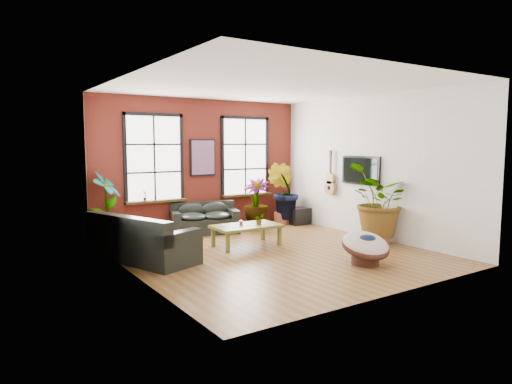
% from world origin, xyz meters
% --- Properties ---
extents(room, '(6.04, 6.54, 3.54)m').
position_xyz_m(room, '(0.00, 0.15, 1.75)').
color(room, brown).
rests_on(room, ground).
extents(sofa_back, '(1.88, 1.28, 0.79)m').
position_xyz_m(sofa_back, '(-0.19, 2.76, 0.36)').
color(sofa_back, black).
rests_on(sofa_back, ground).
extents(sofa_left, '(1.73, 2.55, 0.93)m').
position_xyz_m(sofa_left, '(-2.56, 0.90, 0.42)').
color(sofa_left, black).
rests_on(sofa_left, ground).
extents(coffee_table, '(1.54, 0.90, 0.58)m').
position_xyz_m(coffee_table, '(-0.11, 0.82, 0.43)').
color(coffee_table, brown).
rests_on(coffee_table, ground).
extents(papasan_chair, '(1.09, 1.10, 0.69)m').
position_xyz_m(papasan_chair, '(0.95, -1.78, 0.35)').
color(papasan_chair, '#3D1F15').
rests_on(papasan_chair, ground).
extents(poster, '(0.74, 0.06, 0.98)m').
position_xyz_m(poster, '(0.00, 3.18, 1.95)').
color(poster, black).
rests_on(poster, room).
extents(tv_wall_unit, '(0.13, 1.86, 1.20)m').
position_xyz_m(tv_wall_unit, '(2.93, 0.60, 1.54)').
color(tv_wall_unit, black).
rests_on(tv_wall_unit, room).
extents(media_box, '(0.59, 0.50, 0.48)m').
position_xyz_m(media_box, '(2.67, 2.40, 0.24)').
color(media_box, black).
rests_on(media_box, ground).
extents(pot_back_left, '(0.55, 0.55, 0.40)m').
position_xyz_m(pot_back_left, '(-2.63, 2.92, 0.20)').
color(pot_back_left, brown).
rests_on(pot_back_left, ground).
extents(pot_back_right, '(0.60, 0.60, 0.34)m').
position_xyz_m(pot_back_right, '(2.30, 2.70, 0.17)').
color(pot_back_right, brown).
rests_on(pot_back_right, ground).
extents(pot_right_wall, '(0.66, 0.66, 0.37)m').
position_xyz_m(pot_right_wall, '(2.59, -0.66, 0.19)').
color(pot_right_wall, brown).
rests_on(pot_right_wall, ground).
extents(pot_mid, '(0.47, 0.47, 0.33)m').
position_xyz_m(pot_mid, '(1.22, 2.41, 0.16)').
color(pot_mid, brown).
rests_on(pot_mid, ground).
extents(floor_plant_back_left, '(0.96, 0.97, 1.54)m').
position_xyz_m(floor_plant_back_left, '(-2.64, 2.94, 0.92)').
color(floor_plant_back_left, '#124414').
rests_on(floor_plant_back_left, ground).
extents(floor_plant_back_right, '(1.08, 1.13, 1.61)m').
position_xyz_m(floor_plant_back_right, '(2.32, 2.70, 0.96)').
color(floor_plant_back_right, '#124414').
rests_on(floor_plant_back_right, ground).
extents(floor_plant_right_wall, '(2.00, 1.93, 1.70)m').
position_xyz_m(floor_plant_right_wall, '(2.60, -0.65, 1.01)').
color(floor_plant_right_wall, '#124414').
rests_on(floor_plant_right_wall, ground).
extents(floor_plant_mid, '(0.98, 0.98, 1.24)m').
position_xyz_m(floor_plant_mid, '(1.18, 2.39, 0.76)').
color(floor_plant_mid, '#124414').
rests_on(floor_plant_mid, ground).
extents(table_plant, '(0.24, 0.22, 0.24)m').
position_xyz_m(table_plant, '(0.15, 0.71, 0.61)').
color(table_plant, '#124414').
rests_on(table_plant, coffee_table).
extents(sill_plant_left, '(0.17, 0.17, 0.27)m').
position_xyz_m(sill_plant_left, '(-1.65, 3.13, 1.04)').
color(sill_plant_left, '#124414').
rests_on(sill_plant_left, room).
extents(sill_plant_right, '(0.19, 0.19, 0.27)m').
position_xyz_m(sill_plant_right, '(1.70, 3.13, 1.04)').
color(sill_plant_right, '#124414').
rests_on(sill_plant_right, room).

